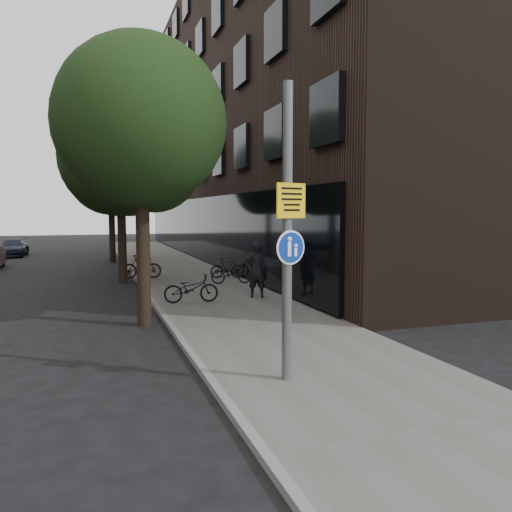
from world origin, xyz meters
name	(u,v)px	position (x,y,z in m)	size (l,w,h in m)	color
ground	(304,366)	(0.00, 0.00, 0.00)	(120.00, 120.00, 0.00)	black
sidewalk	(204,288)	(0.25, 10.00, 0.06)	(4.50, 60.00, 0.12)	#5C5955
curb_edge	(145,291)	(-2.00, 10.00, 0.07)	(0.15, 60.00, 0.13)	slate
building_right_dark_brick	(286,119)	(8.50, 22.00, 9.00)	(12.00, 40.00, 18.00)	black
street_tree_near	(143,130)	(-2.53, 4.64, 5.11)	(4.40, 4.40, 7.50)	black
street_tree_mid	(122,161)	(-2.53, 13.14, 5.11)	(5.00, 5.00, 7.80)	black
street_tree_far	(112,176)	(-2.53, 22.14, 5.11)	(5.00, 5.00, 7.80)	black
signpost	(287,233)	(-0.76, -0.93, 2.66)	(0.57, 0.19, 5.04)	#595B5E
pedestrian	(257,270)	(1.39, 7.03, 1.07)	(0.69, 0.45, 1.89)	black
parked_bike_facade_near	(232,273)	(1.47, 10.43, 0.55)	(0.57, 1.65, 0.87)	black
parked_bike_facade_far	(227,268)	(1.75, 12.14, 0.56)	(0.41, 1.47, 0.88)	black
parked_bike_curb_near	(191,288)	(-0.89, 6.80, 0.57)	(0.60, 1.73, 0.91)	black
parked_bike_curb_far	(141,267)	(-1.80, 13.18, 0.63)	(0.48, 1.69, 1.02)	black
parked_car_far	(13,247)	(-8.78, 28.37, 0.59)	(1.65, 4.05, 1.17)	#1D1F34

